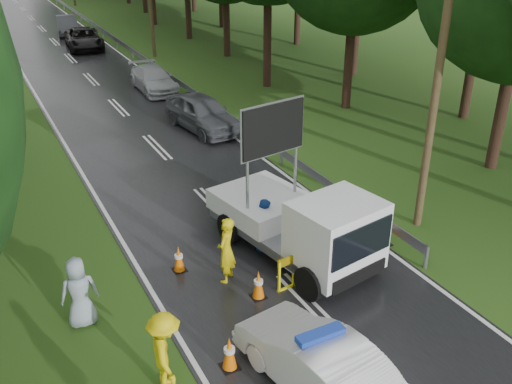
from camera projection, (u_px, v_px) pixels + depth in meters
ground at (311, 306)px, 14.22m from camera, size 160.00×160.00×0.00m
road at (71, 58)px, 38.10m from camera, size 7.00×140.00×0.02m
guardrail at (125, 46)px, 39.12m from camera, size 0.12×60.06×0.70m
utility_pole_near at (440, 64)px, 15.71m from camera, size 1.40×0.24×10.00m
police_sedan at (319, 364)px, 11.45m from camera, size 2.11×4.29×1.49m
work_truck at (303, 224)px, 15.64m from camera, size 3.19×5.60×4.22m
barrier at (315, 255)px, 14.98m from camera, size 2.38×0.31×0.99m
officer at (226, 250)px, 14.83m from camera, size 0.79×0.79×1.86m
civilian at (266, 224)px, 16.39m from camera, size 0.96×0.95×1.56m
bystander_left at (165, 352)px, 11.41m from camera, size 0.86×1.28×1.84m
bystander_right at (79, 292)px, 13.24m from camera, size 0.93×0.65×1.80m
queue_car_first at (202, 113)px, 25.40m from camera, size 2.38×4.79×1.57m
queue_car_second at (154, 79)px, 30.99m from camera, size 1.83×4.41×1.27m
queue_car_third at (84, 39)px, 40.51m from camera, size 2.85×5.33×1.42m
queue_car_fourth at (67, 25)px, 45.27m from camera, size 2.09×4.52×1.43m
cone_near_left at (229, 353)px, 12.13m from camera, size 0.39×0.39×0.83m
cone_center at (258, 285)px, 14.38m from camera, size 0.38×0.38×0.80m
cone_far at (273, 208)px, 18.27m from camera, size 0.30×0.30×0.64m
cone_left_mid at (179, 259)px, 15.47m from camera, size 0.37×0.37×0.78m
cone_right at (385, 233)px, 16.68m from camera, size 0.38×0.38×0.81m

